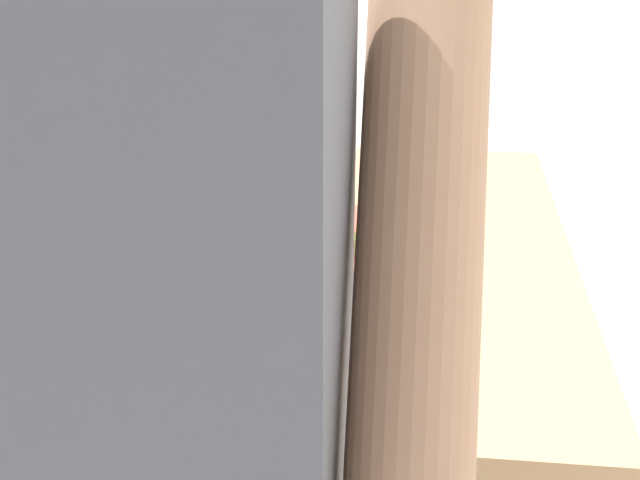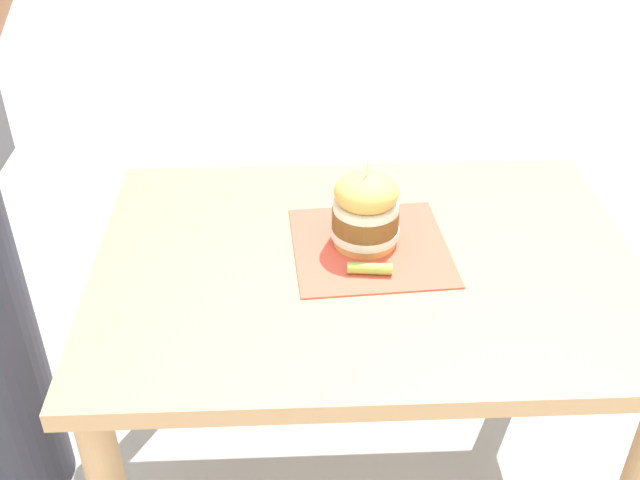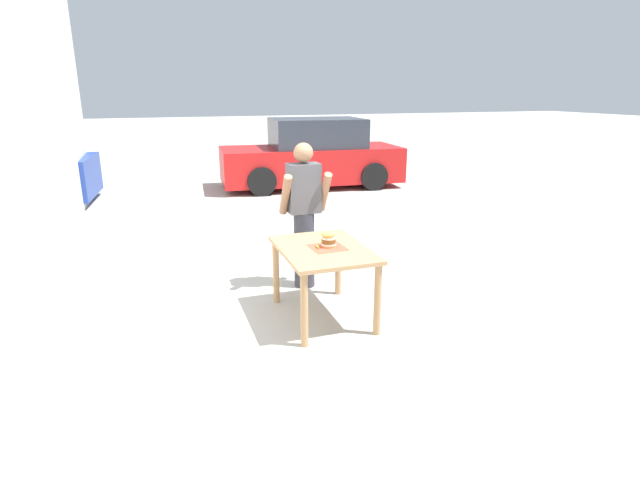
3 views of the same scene
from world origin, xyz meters
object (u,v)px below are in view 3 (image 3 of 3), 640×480
Objects in this scene: diner_across_table at (304,214)px; patio_table at (323,259)px; sandwich at (328,239)px; pickle_spear at (318,247)px; parked_car_mid_block at (312,156)px.

patio_table is at bearing -94.82° from diner_across_table.
patio_table is 0.21m from sandwich.
pickle_spear is 0.05× the size of diner_across_table.
pickle_spear is (-0.06, -0.00, 0.13)m from patio_table.
sandwich reaches higher than patio_table.
parked_car_mid_block reaches higher than sandwich.
patio_table is 5.73× the size of sandwich.
diner_across_table reaches higher than pickle_spear.
pickle_spear is at bearing -178.58° from patio_table.
pickle_spear is 7.27m from parked_car_mid_block.
patio_table is at bearing 1.42° from pickle_spear.
diner_across_table is at bearing 88.79° from sandwich.
diner_across_table is at bearing 85.18° from patio_table.
parked_car_mid_block reaches higher than patio_table.
sandwich is at bearing -106.75° from parked_car_mid_block.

